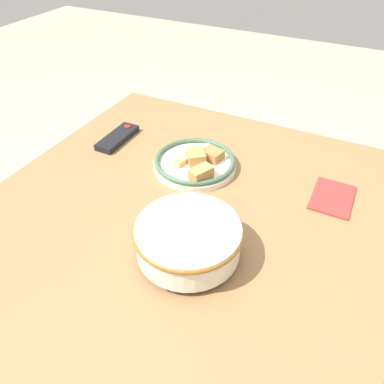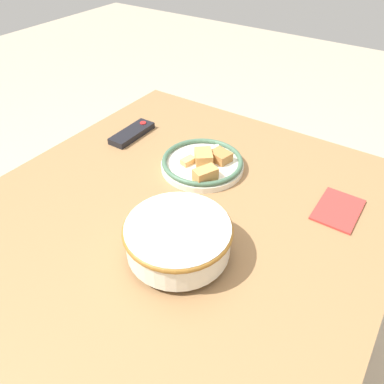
{
  "view_description": "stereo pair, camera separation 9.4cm",
  "coord_description": "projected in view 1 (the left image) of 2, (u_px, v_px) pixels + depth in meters",
  "views": [
    {
      "loc": [
        -0.54,
        -0.34,
        1.36
      ],
      "look_at": [
        0.11,
        -0.02,
        0.76
      ],
      "focal_mm": 35.0,
      "sensor_mm": 36.0,
      "label": 1
    },
    {
      "loc": [
        -0.49,
        -0.42,
        1.36
      ],
      "look_at": [
        0.11,
        -0.02,
        0.76
      ],
      "focal_mm": 35.0,
      "sensor_mm": 36.0,
      "label": 2
    }
  ],
  "objects": [
    {
      "name": "noodle_bowl",
      "position": [
        188.0,
        239.0,
        0.8
      ],
      "size": [
        0.24,
        0.24,
        0.09
      ],
      "color": "silver",
      "rests_on": "dining_table"
    },
    {
      "name": "ground_plane",
      "position": [
        174.0,
        371.0,
        1.35
      ],
      "size": [
        8.0,
        8.0,
        0.0
      ],
      "primitive_type": "plane",
      "color": "#B7A88E"
    },
    {
      "name": "tv_remote",
      "position": [
        118.0,
        138.0,
        1.21
      ],
      "size": [
        0.17,
        0.06,
        0.02
      ],
      "rotation": [
        0.0,
        0.0,
        4.72
      ],
      "color": "black",
      "rests_on": "dining_table"
    },
    {
      "name": "food_plate",
      "position": [
        196.0,
        162.0,
        1.08
      ],
      "size": [
        0.24,
        0.24,
        0.05
      ],
      "color": "silver",
      "rests_on": "dining_table"
    },
    {
      "name": "folded_napkin",
      "position": [
        332.0,
        197.0,
        0.99
      ],
      "size": [
        0.15,
        0.1,
        0.01
      ],
      "color": "#B2332D",
      "rests_on": "dining_table"
    },
    {
      "name": "dining_table",
      "position": [
        167.0,
        252.0,
        0.95
      ],
      "size": [
        1.23,
        1.0,
        0.72
      ],
      "color": "olive",
      "rests_on": "ground_plane"
    }
  ]
}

